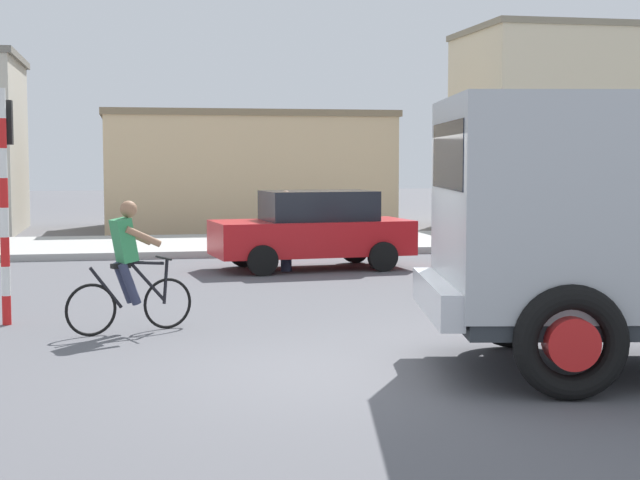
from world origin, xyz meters
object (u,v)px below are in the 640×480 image
cyclist (129,267)px  pedestrian_near_kerb (286,229)px  car_red_near (313,229)px  car_white_mid (596,241)px  traffic_light_pole (4,173)px

cyclist → pedestrian_near_kerb: 7.16m
car_red_near → car_white_mid: bearing=-41.6°
cyclist → car_red_near: 7.68m
car_red_near → pedestrian_near_kerb: 0.66m
car_red_near → car_white_mid: 5.76m
traffic_light_pole → car_red_near: (5.37, 5.70, -1.25)m
traffic_light_pole → car_white_mid: bearing=10.9°
car_white_mid → pedestrian_near_kerb: (-4.91, 3.56, 0.03)m
cyclist → traffic_light_pole: 2.27m
cyclist → car_red_near: (3.73, 6.71, -0.05)m
cyclist → car_red_near: cyclist is taller
cyclist → pedestrian_near_kerb: size_ratio=1.06×
pedestrian_near_kerb → traffic_light_pole: bearing=-131.2°
car_red_near → pedestrian_near_kerb: size_ratio=2.57×
cyclist → car_white_mid: size_ratio=0.40×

